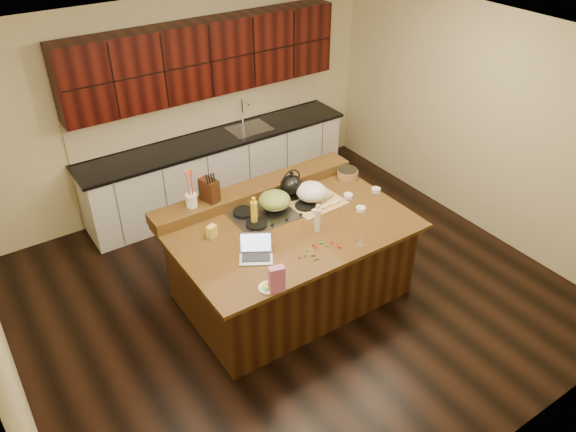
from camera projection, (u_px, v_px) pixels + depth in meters
room at (291, 188)px, 5.43m from camera, size 5.52×5.02×2.72m
island at (291, 260)px, 5.93m from camera, size 2.40×1.60×0.92m
back_ledge at (255, 190)px, 6.12m from camera, size 2.40×0.30×0.12m
cooktop at (275, 210)px, 5.87m from camera, size 0.92×0.52×0.05m
back_counter at (214, 133)px, 7.31m from camera, size 3.70×0.66×2.40m
kettle at (291, 185)px, 6.02m from camera, size 0.30×0.30×0.22m
green_bowl at (275, 200)px, 5.80m from camera, size 0.44×0.44×0.18m
laptop at (256, 251)px, 5.22m from camera, size 0.39×0.37×0.22m
oil_bottle at (254, 213)px, 5.60m from camera, size 0.09×0.09×0.27m
vinegar_bottle at (318, 220)px, 5.52m from camera, size 0.08×0.08×0.25m
wooden_tray at (313, 194)px, 5.97m from camera, size 0.58×0.46×0.23m
ramekin_a at (376, 190)px, 6.19m from camera, size 0.13×0.13×0.04m
ramekin_b at (361, 209)px, 5.87m from camera, size 0.13×0.13×0.04m
ramekin_c at (348, 196)px, 6.09m from camera, size 0.10×0.10×0.04m
strainer_bowl at (348, 174)px, 6.44m from camera, size 0.25×0.25×0.09m
kitchen_timer at (361, 240)px, 5.40m from camera, size 0.10×0.10×0.07m
pink_bag at (277, 279)px, 4.77m from camera, size 0.15×0.11×0.25m
candy_plate at (269, 288)px, 4.86m from camera, size 0.24×0.24×0.01m
package_box at (212, 232)px, 5.46m from camera, size 0.11×0.09×0.13m
utensil_crock at (191, 200)px, 5.70m from camera, size 0.13×0.13×0.14m
knife_block at (209, 190)px, 5.77m from camera, size 0.17×0.23×0.24m
gumdrop_0 at (313, 245)px, 5.37m from camera, size 0.02×0.02×0.02m
gumdrop_1 at (320, 243)px, 5.40m from camera, size 0.02×0.02×0.02m
gumdrop_2 at (317, 259)px, 5.20m from camera, size 0.02×0.02×0.02m
gumdrop_3 at (323, 243)px, 5.40m from camera, size 0.02×0.02×0.02m
gumdrop_4 at (316, 247)px, 5.35m from camera, size 0.02×0.02×0.02m
gumdrop_5 at (307, 250)px, 5.30m from camera, size 0.02×0.02×0.02m
gumdrop_6 at (340, 247)px, 5.34m from camera, size 0.02×0.02×0.02m
gumdrop_7 at (305, 255)px, 5.24m from camera, size 0.02×0.02×0.02m
gumdrop_8 at (339, 247)px, 5.35m from camera, size 0.02×0.02×0.02m
gumdrop_9 at (312, 255)px, 5.24m from camera, size 0.02×0.02×0.02m
gumdrop_10 at (300, 258)px, 5.21m from camera, size 0.02×0.02×0.02m
gumdrop_11 at (315, 259)px, 5.19m from camera, size 0.02×0.02×0.02m
gumdrop_12 at (314, 255)px, 5.24m from camera, size 0.02×0.02×0.02m
gumdrop_13 at (327, 245)px, 5.37m from camera, size 0.02×0.02×0.02m
gumdrop_14 at (332, 243)px, 5.41m from camera, size 0.02×0.02×0.02m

